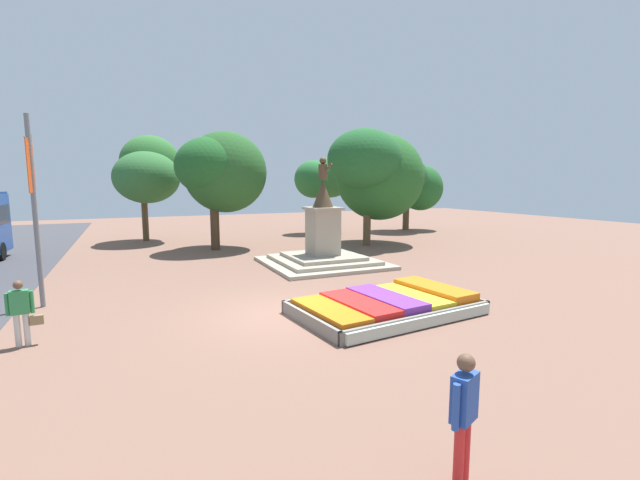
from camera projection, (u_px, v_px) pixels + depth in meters
name	position (u px, v px, depth m)	size (l,w,h in m)	color
ground_plane	(283.00, 315.00, 12.42)	(79.15, 79.15, 0.00)	brown
flower_planter	(389.00, 305.00, 12.56)	(5.58, 3.79, 0.58)	#38281C
statue_monument	(323.00, 246.00, 19.90)	(5.19, 5.19, 4.95)	#9F9581
banner_pole	(34.00, 202.00, 12.78)	(0.14, 1.25, 5.82)	slate
pedestrian_with_handbag	(21.00, 310.00, 9.93)	(0.73, 0.25, 1.58)	beige
pedestrian_near_planter	(464.00, 410.00, 5.32)	(0.53, 0.36, 1.74)	red
park_tree_far_left	(410.00, 181.00, 33.77)	(5.69, 4.16, 5.95)	brown
park_tree_behind_statue	(220.00, 173.00, 24.23)	(5.16, 4.77, 6.67)	#4C3823
park_tree_far_right	(323.00, 179.00, 32.11)	(4.49, 3.04, 5.65)	brown
park_tree_street_side	(148.00, 171.00, 27.37)	(4.23, 4.95, 6.85)	brown
park_tree_mid_canopy	(376.00, 172.00, 25.91)	(6.54, 5.94, 6.89)	brown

